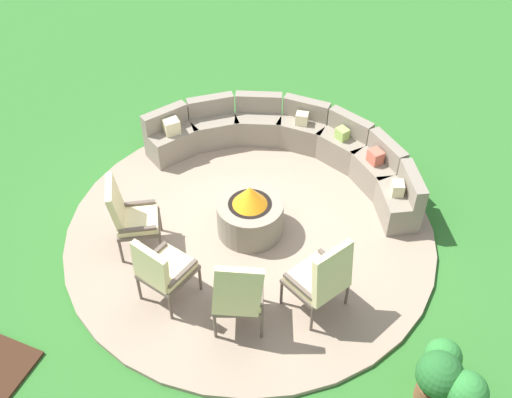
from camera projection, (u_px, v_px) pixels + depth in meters
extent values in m
plane|color=#2D6B28|center=(250.00, 233.00, 8.16)|extent=(24.00, 24.00, 0.00)
cylinder|color=gray|center=(250.00, 231.00, 8.14)|extent=(4.87, 4.87, 0.06)
cylinder|color=gray|center=(250.00, 217.00, 7.95)|extent=(0.87, 0.87, 0.48)
cylinder|color=black|center=(250.00, 205.00, 7.81)|extent=(0.57, 0.57, 0.06)
cone|color=orange|center=(250.00, 196.00, 7.69)|extent=(0.45, 0.45, 0.28)
cube|color=gray|center=(397.00, 205.00, 8.14)|extent=(0.74, 0.83, 0.44)
cube|color=gray|center=(413.00, 184.00, 7.90)|extent=(0.49, 0.69, 0.29)
cube|color=gray|center=(375.00, 173.00, 8.62)|extent=(0.83, 0.80, 0.44)
cube|color=gray|center=(388.00, 150.00, 8.41)|extent=(0.64, 0.58, 0.29)
cube|color=gray|center=(342.00, 149.00, 9.02)|extent=(0.82, 0.67, 0.44)
cube|color=gray|center=(351.00, 124.00, 8.84)|extent=(0.71, 0.39, 0.29)
cube|color=gray|center=(302.00, 133.00, 9.29)|extent=(0.71, 0.46, 0.44)
cube|color=gray|center=(307.00, 108.00, 9.13)|extent=(0.70, 0.17, 0.29)
cube|color=gray|center=(258.00, 127.00, 9.40)|extent=(0.81, 0.66, 0.44)
cube|color=gray|center=(259.00, 102.00, 9.26)|extent=(0.72, 0.38, 0.29)
cube|color=gray|center=(214.00, 130.00, 9.34)|extent=(0.83, 0.79, 0.44)
cube|color=gray|center=(210.00, 105.00, 9.19)|extent=(0.64, 0.57, 0.29)
cube|color=gray|center=(172.00, 143.00, 9.12)|extent=(0.75, 0.83, 0.44)
cube|color=gray|center=(165.00, 118.00, 8.95)|extent=(0.50, 0.69, 0.29)
cube|color=beige|center=(397.00, 188.00, 7.92)|extent=(0.21, 0.22, 0.18)
cube|color=beige|center=(302.00, 119.00, 9.04)|extent=(0.20, 0.18, 0.18)
cube|color=beige|center=(172.00, 127.00, 8.86)|extent=(0.28, 0.29, 0.22)
cube|color=#BC5B47|center=(375.00, 157.00, 8.38)|extent=(0.25, 0.25, 0.19)
cube|color=#93B756|center=(342.00, 134.00, 8.78)|extent=(0.22, 0.21, 0.17)
cylinder|color=brown|center=(160.00, 220.00, 7.98)|extent=(0.04, 0.04, 0.38)
cylinder|color=brown|center=(161.00, 247.00, 7.63)|extent=(0.04, 0.04, 0.38)
cylinder|color=brown|center=(122.00, 224.00, 7.93)|extent=(0.04, 0.04, 0.38)
cylinder|color=brown|center=(121.00, 252.00, 7.58)|extent=(0.04, 0.04, 0.38)
cube|color=brown|center=(139.00, 224.00, 7.63)|extent=(0.72, 0.72, 0.05)
cube|color=beige|center=(138.00, 220.00, 7.58)|extent=(0.67, 0.66, 0.09)
cube|color=beige|center=(116.00, 205.00, 7.36)|extent=(0.36, 0.53, 0.70)
cube|color=brown|center=(137.00, 203.00, 7.70)|extent=(0.41, 0.28, 0.04)
cube|color=brown|center=(137.00, 229.00, 7.37)|extent=(0.41, 0.28, 0.04)
cylinder|color=brown|center=(169.00, 261.00, 7.47)|extent=(0.04, 0.04, 0.38)
cylinder|color=brown|center=(200.00, 279.00, 7.26)|extent=(0.04, 0.04, 0.38)
cylinder|color=brown|center=(139.00, 288.00, 7.16)|extent=(0.04, 0.04, 0.38)
cylinder|color=brown|center=(171.00, 308.00, 6.95)|extent=(0.04, 0.04, 0.38)
cube|color=brown|center=(168.00, 272.00, 7.06)|extent=(0.64, 0.67, 0.05)
cube|color=beige|center=(167.00, 268.00, 7.02)|extent=(0.59, 0.62, 0.09)
cube|color=beige|center=(151.00, 268.00, 6.71)|extent=(0.53, 0.21, 0.61)
cube|color=brown|center=(152.00, 255.00, 7.07)|extent=(0.16, 0.48, 0.04)
cube|color=brown|center=(182.00, 273.00, 6.87)|extent=(0.16, 0.48, 0.04)
cylinder|color=brown|center=(218.00, 290.00, 7.14)|extent=(0.04, 0.04, 0.38)
cylinder|color=brown|center=(262.00, 290.00, 7.14)|extent=(0.04, 0.04, 0.38)
cylinder|color=brown|center=(215.00, 327.00, 6.77)|extent=(0.04, 0.04, 0.38)
cylinder|color=brown|center=(262.00, 327.00, 6.77)|extent=(0.04, 0.04, 0.38)
cube|color=brown|center=(239.00, 296.00, 6.81)|extent=(0.72, 0.72, 0.05)
cube|color=beige|center=(239.00, 292.00, 6.76)|extent=(0.66, 0.66, 0.09)
cube|color=beige|center=(237.00, 292.00, 6.38)|extent=(0.55, 0.31, 0.74)
cube|color=brown|center=(216.00, 288.00, 6.72)|extent=(0.22, 0.45, 0.04)
cube|color=brown|center=(261.00, 289.00, 6.71)|extent=(0.22, 0.45, 0.04)
cylinder|color=brown|center=(281.00, 293.00, 7.11)|extent=(0.04, 0.04, 0.38)
cylinder|color=brown|center=(316.00, 268.00, 7.39)|extent=(0.04, 0.04, 0.38)
cylinder|color=brown|center=(312.00, 320.00, 6.83)|extent=(0.04, 0.04, 0.38)
cylinder|color=brown|center=(347.00, 293.00, 7.11)|extent=(0.04, 0.04, 0.38)
cube|color=brown|center=(315.00, 281.00, 6.96)|extent=(0.76, 0.79, 0.05)
cube|color=beige|center=(316.00, 277.00, 6.91)|extent=(0.70, 0.73, 0.09)
cube|color=beige|center=(333.00, 274.00, 6.60)|extent=(0.38, 0.62, 0.67)
cube|color=brown|center=(299.00, 286.00, 6.74)|extent=(0.43, 0.25, 0.04)
cube|color=brown|center=(333.00, 261.00, 7.00)|extent=(0.43, 0.25, 0.04)
cylinder|color=brown|center=(438.00, 371.00, 6.52)|extent=(0.29, 0.29, 0.23)
sphere|color=#2D7A33|center=(443.00, 357.00, 6.33)|extent=(0.39, 0.39, 0.39)
sphere|color=#2D7A33|center=(467.00, 392.00, 5.96)|extent=(0.43, 0.43, 0.43)
cylinder|color=brown|center=(433.00, 391.00, 6.32)|extent=(0.37, 0.37, 0.26)
sphere|color=#236028|center=(440.00, 374.00, 6.10)|extent=(0.48, 0.48, 0.48)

